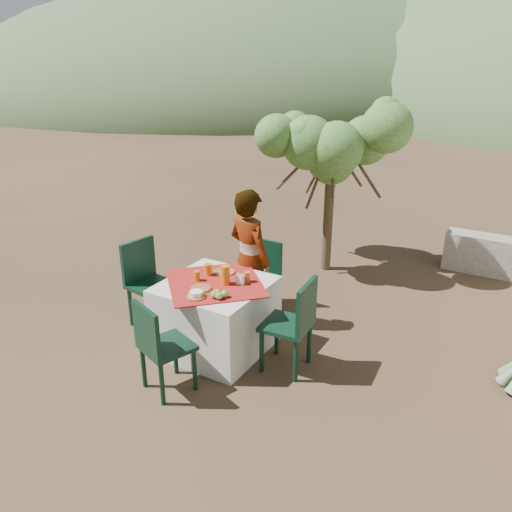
{
  "coord_description": "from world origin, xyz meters",
  "views": [
    {
      "loc": [
        3.39,
        -3.99,
        2.9
      ],
      "look_at": [
        0.93,
        0.18,
        0.97
      ],
      "focal_mm": 35.0,
      "sensor_mm": 36.0,
      "label": 1
    }
  ],
  "objects": [
    {
      "name": "plate_far",
      "position": [
        0.62,
        0.04,
        0.77
      ],
      "size": [
        0.23,
        0.23,
        0.01
      ],
      "primitive_type": "cylinder",
      "color": "brown",
      "rests_on": "table"
    },
    {
      "name": "shrub_tree",
      "position": [
        0.9,
        2.43,
        1.68
      ],
      "size": [
        1.81,
        1.77,
        2.13
      ],
      "color": "#4A3825",
      "rests_on": "ground"
    },
    {
      "name": "white_bowl",
      "position": [
        0.71,
        -0.58,
        0.8
      ],
      "size": [
        0.13,
        0.13,
        0.05
      ],
      "primitive_type": "cylinder",
      "color": "white",
      "rests_on": "bowl_plate"
    },
    {
      "name": "chair_far",
      "position": [
        0.63,
        0.86,
        0.47
      ],
      "size": [
        0.41,
        0.41,
        0.85
      ],
      "rotation": [
        0.0,
        0.0,
        -0.05
      ],
      "color": "black",
      "rests_on": "ground"
    },
    {
      "name": "chair_left",
      "position": [
        -0.32,
        -0.16,
        0.55
      ],
      "size": [
        0.52,
        0.52,
        0.99
      ],
      "rotation": [
        0.0,
        0.0,
        1.44
      ],
      "color": "black",
      "rests_on": "ground"
    },
    {
      "name": "jar_left",
      "position": [
        0.92,
        -0.1,
        0.81
      ],
      "size": [
        0.06,
        0.06,
        0.1
      ],
      "primitive_type": "cylinder",
      "color": "#BC6621",
      "rests_on": "table"
    },
    {
      "name": "bowl_plate",
      "position": [
        0.71,
        -0.58,
        0.77
      ],
      "size": [
        0.2,
        0.2,
        0.01
      ],
      "primitive_type": "cylinder",
      "color": "brown",
      "rests_on": "table"
    },
    {
      "name": "glass_far",
      "position": [
        0.51,
        -0.1,
        0.82
      ],
      "size": [
        0.08,
        0.08,
        0.12
      ],
      "primitive_type": "cylinder",
      "color": "#D6660D",
      "rests_on": "table"
    },
    {
      "name": "ground",
      "position": [
        0.0,
        0.0,
        0.0
      ],
      "size": [
        160.0,
        160.0,
        0.0
      ],
      "primitive_type": "plane",
      "color": "#312016",
      "rests_on": "ground"
    },
    {
      "name": "person",
      "position": [
        0.7,
        0.42,
        0.8
      ],
      "size": [
        0.67,
        0.54,
        1.6
      ],
      "primitive_type": "imported",
      "rotation": [
        0.0,
        0.0,
        2.85
      ],
      "color": "#8C6651",
      "rests_on": "ground"
    },
    {
      "name": "juice_pitcher",
      "position": [
        0.79,
        -0.19,
        0.86
      ],
      "size": [
        0.09,
        0.09,
        0.2
      ],
      "primitive_type": "cylinder",
      "color": "#D6660D",
      "rests_on": "table"
    },
    {
      "name": "table",
      "position": [
        0.68,
        -0.22,
        0.38
      ],
      "size": [
        1.3,
        1.3,
        0.76
      ],
      "color": "white",
      "rests_on": "ground"
    },
    {
      "name": "glass_near",
      "position": [
        0.49,
        -0.27,
        0.81
      ],
      "size": [
        0.06,
        0.06,
        0.1
      ],
      "primitive_type": "cylinder",
      "color": "#D6660D",
      "rests_on": "table"
    },
    {
      "name": "plate_near",
      "position": [
        0.65,
        -0.42,
        0.77
      ],
      "size": [
        0.2,
        0.2,
        0.01
      ],
      "primitive_type": "cylinder",
      "color": "brown",
      "rests_on": "table"
    },
    {
      "name": "jar_right",
      "position": [
        0.95,
        -0.03,
        0.82
      ],
      "size": [
        0.07,
        0.07,
        0.11
      ],
      "primitive_type": "cylinder",
      "color": "#BC6621",
      "rests_on": "table"
    },
    {
      "name": "chair_near",
      "position": [
        0.68,
        -1.11,
        0.51
      ],
      "size": [
        0.54,
        0.54,
        0.92
      ],
      "rotation": [
        0.0,
        0.0,
        2.79
      ],
      "color": "black",
      "rests_on": "ground"
    },
    {
      "name": "chair_right",
      "position": [
        1.57,
        -0.17,
        0.54
      ],
      "size": [
        0.47,
        0.47,
        0.96
      ],
      "rotation": [
        0.0,
        0.0,
        4.78
      ],
      "color": "black",
      "rests_on": "ground"
    },
    {
      "name": "napkin_holder",
      "position": [
        0.92,
        -0.12,
        0.81
      ],
      "size": [
        0.08,
        0.05,
        0.1
      ],
      "primitive_type": "cube",
      "rotation": [
        0.0,
        0.0,
        0.02
      ],
      "color": "white",
      "rests_on": "table"
    },
    {
      "name": "fruit_cluster",
      "position": [
        0.91,
        -0.48,
        0.8
      ],
      "size": [
        0.15,
        0.14,
        0.07
      ],
      "color": "olive",
      "rests_on": "table"
    },
    {
      "name": "hill_far_center",
      "position": [
        -4.0,
        52.0,
        0.0
      ],
      "size": [
        60.0,
        60.0,
        24.0
      ],
      "primitive_type": "ellipsoid",
      "color": "slate",
      "rests_on": "ground"
    },
    {
      "name": "hill_near_left",
      "position": [
        -18.0,
        30.0,
        0.0
      ],
      "size": [
        40.0,
        40.0,
        16.0
      ],
      "primitive_type": "ellipsoid",
      "color": "#395731",
      "rests_on": "ground"
    }
  ]
}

